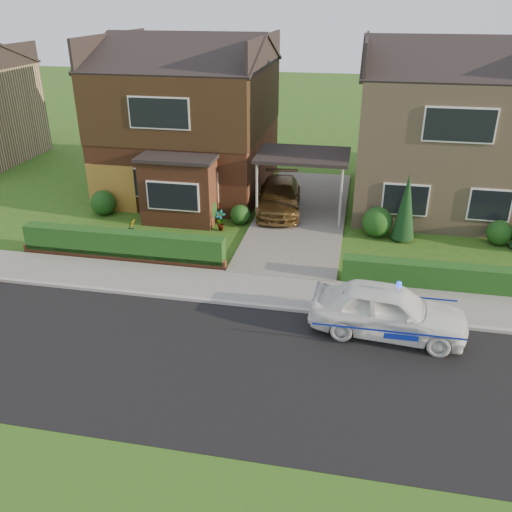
# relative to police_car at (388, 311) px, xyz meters

# --- Properties ---
(ground) EXTENTS (120.00, 120.00, 0.00)m
(ground) POSITION_rel_police_car_xyz_m (-3.46, -2.40, -0.74)
(ground) COLOR #275216
(ground) RESTS_ON ground
(road) EXTENTS (60.00, 6.00, 0.02)m
(road) POSITION_rel_police_car_xyz_m (-3.46, -2.40, -0.74)
(road) COLOR black
(road) RESTS_ON ground
(kerb) EXTENTS (60.00, 0.16, 0.12)m
(kerb) POSITION_rel_police_car_xyz_m (-3.46, 0.65, -0.68)
(kerb) COLOR #9E9993
(kerb) RESTS_ON ground
(sidewalk) EXTENTS (60.00, 2.00, 0.10)m
(sidewalk) POSITION_rel_police_car_xyz_m (-3.46, 1.70, -0.69)
(sidewalk) COLOR slate
(sidewalk) RESTS_ON ground
(driveway) EXTENTS (3.80, 12.00, 0.12)m
(driveway) POSITION_rel_police_car_xyz_m (-3.46, 8.60, -0.68)
(driveway) COLOR #666059
(driveway) RESTS_ON ground
(house_left) EXTENTS (7.50, 9.53, 7.25)m
(house_left) POSITION_rel_police_car_xyz_m (-9.24, 11.50, 3.07)
(house_left) COLOR brown
(house_left) RESTS_ON ground
(house_right) EXTENTS (7.50, 8.06, 7.25)m
(house_right) POSITION_rel_police_car_xyz_m (2.34, 11.59, 2.92)
(house_right) COLOR #9E8261
(house_right) RESTS_ON ground
(carport_link) EXTENTS (3.80, 3.00, 2.77)m
(carport_link) POSITION_rel_police_car_xyz_m (-3.46, 8.55, 1.92)
(carport_link) COLOR black
(carport_link) RESTS_ON ground
(garage_door) EXTENTS (2.20, 0.10, 2.10)m
(garage_door) POSITION_rel_police_car_xyz_m (-11.71, 7.56, 0.31)
(garage_door) COLOR #92621F
(garage_door) RESTS_ON ground
(dwarf_wall) EXTENTS (7.70, 0.25, 0.36)m
(dwarf_wall) POSITION_rel_police_car_xyz_m (-9.26, 2.90, -0.56)
(dwarf_wall) COLOR brown
(dwarf_wall) RESTS_ON ground
(hedge_left) EXTENTS (7.50, 0.55, 0.90)m
(hedge_left) POSITION_rel_police_car_xyz_m (-9.26, 3.05, -0.74)
(hedge_left) COLOR #103411
(hedge_left) RESTS_ON ground
(hedge_right) EXTENTS (7.50, 0.55, 0.80)m
(hedge_right) POSITION_rel_police_car_xyz_m (2.34, 2.95, -0.74)
(hedge_right) COLOR #103411
(hedge_right) RESTS_ON ground
(shrub_left_far) EXTENTS (1.08, 1.08, 1.08)m
(shrub_left_far) POSITION_rel_police_car_xyz_m (-11.96, 7.10, -0.20)
(shrub_left_far) COLOR #103411
(shrub_left_far) RESTS_ON ground
(shrub_left_mid) EXTENTS (1.32, 1.32, 1.32)m
(shrub_left_mid) POSITION_rel_police_car_xyz_m (-7.46, 6.90, -0.08)
(shrub_left_mid) COLOR #103411
(shrub_left_mid) RESTS_ON ground
(shrub_left_near) EXTENTS (0.84, 0.84, 0.84)m
(shrub_left_near) POSITION_rel_police_car_xyz_m (-5.86, 7.20, -0.32)
(shrub_left_near) COLOR #103411
(shrub_left_near) RESTS_ON ground
(shrub_right_near) EXTENTS (1.20, 1.20, 1.20)m
(shrub_right_near) POSITION_rel_police_car_xyz_m (-0.26, 7.00, -0.14)
(shrub_right_near) COLOR #103411
(shrub_right_near) RESTS_ON ground
(shrub_right_mid) EXTENTS (0.96, 0.96, 0.96)m
(shrub_right_mid) POSITION_rel_police_car_xyz_m (4.34, 7.10, -0.26)
(shrub_right_mid) COLOR #103411
(shrub_right_mid) RESTS_ON ground
(conifer_a) EXTENTS (0.90, 0.90, 2.60)m
(conifer_a) POSITION_rel_police_car_xyz_m (0.74, 6.80, 0.56)
(conifer_a) COLOR black
(conifer_a) RESTS_ON ground
(police_car) EXTENTS (3.98, 4.47, 1.64)m
(police_car) POSITION_rel_police_car_xyz_m (0.00, 0.00, 0.00)
(police_car) COLOR white
(police_car) RESTS_ON ground
(driveway_car) EXTENTS (2.29, 4.63, 1.29)m
(driveway_car) POSITION_rel_police_car_xyz_m (-4.46, 8.78, 0.03)
(driveway_car) COLOR brown
(driveway_car) RESTS_ON driveway
(potted_plant_a) EXTENTS (0.48, 0.35, 0.86)m
(potted_plant_a) POSITION_rel_police_car_xyz_m (-6.50, 6.32, -0.31)
(potted_plant_a) COLOR gray
(potted_plant_a) RESTS_ON ground
(potted_plant_b) EXTENTS (0.53, 0.51, 0.76)m
(potted_plant_b) POSITION_rel_police_car_xyz_m (-9.78, 4.96, -0.36)
(potted_plant_b) COLOR gray
(potted_plant_b) RESTS_ON ground
(potted_plant_c) EXTENTS (0.46, 0.46, 0.68)m
(potted_plant_c) POSITION_rel_police_car_xyz_m (-6.04, 3.81, -0.40)
(potted_plant_c) COLOR gray
(potted_plant_c) RESTS_ON ground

